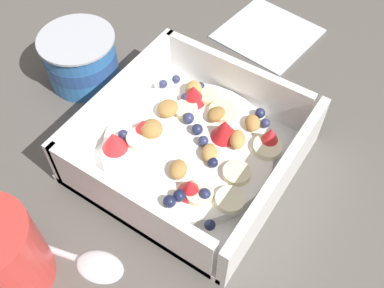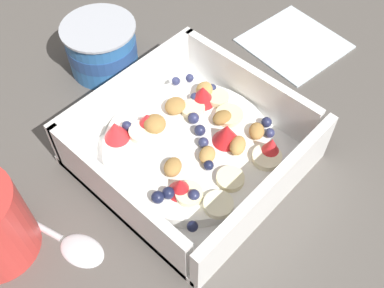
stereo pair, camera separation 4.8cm
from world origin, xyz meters
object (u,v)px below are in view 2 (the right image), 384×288
spoon (58,236)px  yogurt_cup (102,47)px  folded_napkin (294,43)px  fruit_bowl (193,147)px

spoon → yogurt_cup: yogurt_cup is taller
spoon → yogurt_cup: size_ratio=1.85×
folded_napkin → yogurt_cup: bearing=143.0°
fruit_bowl → folded_napkin: (0.24, 0.03, -0.02)m
yogurt_cup → folded_napkin: yogurt_cup is taller
folded_napkin → fruit_bowl: bearing=-172.9°
yogurt_cup → folded_napkin: (0.21, -0.16, -0.03)m
spoon → yogurt_cup: (0.19, 0.15, 0.03)m
fruit_bowl → folded_napkin: 0.24m
fruit_bowl → spoon: fruit_bowl is taller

